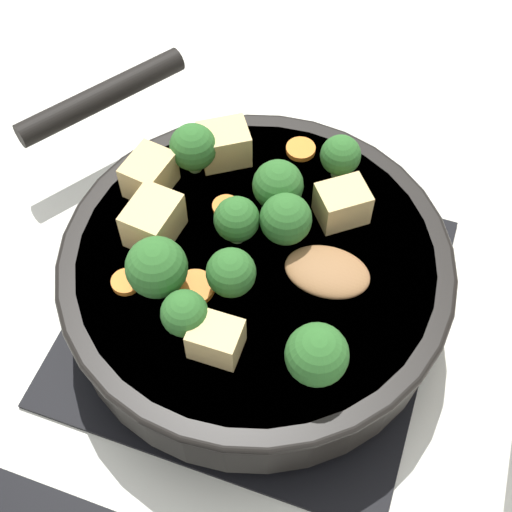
{
  "coord_description": "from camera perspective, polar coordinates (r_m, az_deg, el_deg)",
  "views": [
    {
      "loc": [
        -0.11,
        0.3,
        0.56
      ],
      "look_at": [
        0.0,
        0.0,
        0.09
      ],
      "focal_mm": 50.0,
      "sensor_mm": 36.0,
      "label": 1
    }
  ],
  "objects": [
    {
      "name": "ground_plane",
      "position": [
        0.65,
        0.0,
        -4.26
      ],
      "size": [
        2.4,
        2.4,
        0.0
      ],
      "primitive_type": "plane",
      "color": "silver"
    },
    {
      "name": "front_burner_grate",
      "position": [
        0.64,
        0.0,
        -3.72
      ],
      "size": [
        0.31,
        0.31,
        0.03
      ],
      "color": "black",
      "rests_on": "ground_plane"
    },
    {
      "name": "skillet_pan",
      "position": [
        0.6,
        -0.13,
        -1.27
      ],
      "size": [
        0.43,
        0.38,
        0.06
      ],
      "color": "black",
      "rests_on": "front_burner_grate"
    },
    {
      "name": "wooden_spoon",
      "position": [
        0.56,
        15.61,
        -3.62
      ],
      "size": [
        0.21,
        0.27,
        0.02
      ],
      "color": "olive",
      "rests_on": "skillet_pan"
    },
    {
      "name": "tofu_cube_center_large",
      "position": [
        0.58,
        -8.22,
        2.83
      ],
      "size": [
        0.04,
        0.05,
        0.04
      ],
      "primitive_type": "cube",
      "rotation": [
        0.0,
        0.0,
        4.6
      ],
      "color": "#DBB770",
      "rests_on": "skillet_pan"
    },
    {
      "name": "tofu_cube_near_handle",
      "position": [
        0.63,
        -2.56,
        8.92
      ],
      "size": [
        0.05,
        0.05,
        0.03
      ],
      "primitive_type": "cube",
      "rotation": [
        0.0,
        0.0,
        3.73
      ],
      "color": "#DBB770",
      "rests_on": "skillet_pan"
    },
    {
      "name": "tofu_cube_east_chunk",
      "position": [
        0.52,
        -3.08,
        -6.69
      ],
      "size": [
        0.04,
        0.03,
        0.03
      ],
      "primitive_type": "cube",
      "rotation": [
        0.0,
        0.0,
        0.01
      ],
      "color": "#DBB770",
      "rests_on": "skillet_pan"
    },
    {
      "name": "tofu_cube_west_chunk",
      "position": [
        0.59,
        6.91,
        4.18
      ],
      "size": [
        0.05,
        0.05,
        0.03
      ],
      "primitive_type": "cube",
      "rotation": [
        0.0,
        0.0,
        3.81
      ],
      "color": "#DBB770",
      "rests_on": "skillet_pan"
    },
    {
      "name": "tofu_cube_back_piece",
      "position": [
        0.61,
        -8.53,
        6.47
      ],
      "size": [
        0.04,
        0.05,
        0.03
      ],
      "primitive_type": "cube",
      "rotation": [
        0.0,
        0.0,
        4.56
      ],
      "color": "#DBB770",
      "rests_on": "skillet_pan"
    },
    {
      "name": "broccoli_floret_near_spoon",
      "position": [
        0.61,
        -5.06,
        8.64
      ],
      "size": [
        0.04,
        0.04,
        0.05
      ],
      "color": "#709956",
      "rests_on": "skillet_pan"
    },
    {
      "name": "broccoli_floret_center_top",
      "position": [
        0.56,
        2.39,
        2.94
      ],
      "size": [
        0.04,
        0.04,
        0.05
      ],
      "color": "#709956",
      "rests_on": "skillet_pan"
    },
    {
      "name": "broccoli_floret_east_rim",
      "position": [
        0.57,
        -1.55,
        2.93
      ],
      "size": [
        0.04,
        0.04,
        0.04
      ],
      "color": "#709956",
      "rests_on": "skillet_pan"
    },
    {
      "name": "broccoli_floret_west_rim",
      "position": [
        0.54,
        -2.01,
        -1.37
      ],
      "size": [
        0.04,
        0.04,
        0.05
      ],
      "color": "#709956",
      "rests_on": "skillet_pan"
    },
    {
      "name": "broccoli_floret_north_edge",
      "position": [
        0.52,
        -5.74,
        -4.62
      ],
      "size": [
        0.04,
        0.04,
        0.04
      ],
      "color": "#709956",
      "rests_on": "skillet_pan"
    },
    {
      "name": "broccoli_floret_south_cluster",
      "position": [
        0.59,
        1.39,
        5.76
      ],
      "size": [
        0.04,
        0.04,
        0.05
      ],
      "color": "#709956",
      "rests_on": "skillet_pan"
    },
    {
      "name": "broccoli_floret_mid_floret",
      "position": [
        0.61,
        6.77,
        7.96
      ],
      "size": [
        0.03,
        0.03,
        0.04
      ],
      "color": "#709956",
      "rests_on": "skillet_pan"
    },
    {
      "name": "broccoli_floret_small_inner",
      "position": [
        0.5,
        4.89,
        -7.9
      ],
      "size": [
        0.05,
        0.05,
        0.05
      ],
      "color": "#709956",
      "rests_on": "skillet_pan"
    },
    {
      "name": "broccoli_floret_tall_stem",
      "position": [
        0.54,
        -7.96,
        -0.93
      ],
      "size": [
        0.05,
        0.05,
        0.05
      ],
      "color": "#709956",
      "rests_on": "skillet_pan"
    },
    {
      "name": "carrot_slice_orange_thin",
      "position": [
        0.65,
        3.63,
        8.52
      ],
      "size": [
        0.03,
        0.03,
        0.01
      ],
      "primitive_type": "cylinder",
      "color": "orange",
      "rests_on": "skillet_pan"
    },
    {
      "name": "carrot_slice_near_center",
      "position": [
        0.6,
        -2.41,
        3.95
      ],
      "size": [
        0.02,
        0.02,
        0.01
      ],
      "primitive_type": "cylinder",
      "color": "orange",
      "rests_on": "skillet_pan"
    },
    {
      "name": "carrot_slice_edge_slice",
      "position": [
        0.57,
        -10.37,
        -2.06
      ],
      "size": [
        0.02,
        0.02,
        0.01
      ],
      "primitive_type": "cylinder",
      "color": "orange",
      "rests_on": "skillet_pan"
    },
    {
      "name": "carrot_slice_under_broccoli",
      "position": [
        0.56,
        -4.92,
        -2.51
      ],
      "size": [
        0.03,
        0.03,
        0.01
      ],
      "primitive_type": "cylinder",
      "color": "orange",
      "rests_on": "skillet_pan"
    }
  ]
}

